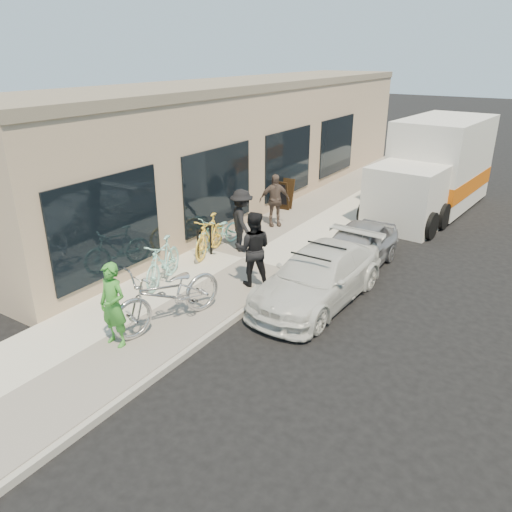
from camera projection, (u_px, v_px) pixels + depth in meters
The scene contains 17 objects.
ground at pixel (242, 336), 9.68m from camera, with size 120.00×120.00×0.00m, color black.
sidewalk at pixel (243, 260), 12.99m from camera, with size 3.00×34.00×0.15m, color beige.
curb at pixel (295, 274), 12.22m from camera, with size 0.12×34.00×0.13m, color #9C988F.
storefront at pixel (245, 142), 17.71m from camera, with size 3.60×20.00×4.22m.
bike_rack at pixel (204, 239), 12.79m from camera, with size 0.07×0.59×0.83m.
sandwich_board at pixel (283, 194), 16.81m from camera, with size 0.62×0.62×0.99m.
sedan_white at pixel (319, 276), 10.86m from camera, with size 1.84×4.10×1.21m.
sedan_silver at pixel (356, 248), 12.46m from camera, with size 1.36×3.38×1.15m, color #9E9EA3.
moving_truck at pixel (434, 171), 16.95m from camera, with size 2.82×6.38×3.05m.
tandem_bike at pixel (169, 295), 9.59m from camera, with size 0.85×2.43×1.28m, color #B8B8BB.
woman_rider at pixel (113, 305), 8.87m from camera, with size 0.58×0.38×1.59m, color #398E2F.
man_standing at pixel (253, 249), 11.18m from camera, with size 0.84×0.66×1.74m, color black.
cruiser_bike_a at pixel (163, 261), 11.40m from camera, with size 0.49×1.74×1.05m, color #96E1D2.
cruiser_bike_b at pixel (219, 232), 13.51m from camera, with size 0.58×1.67×0.88m, color #96E1D2.
cruiser_bike_c at pixel (209, 235), 13.02m from camera, with size 0.49×1.74×1.04m, color yellow.
bystander_a at pixel (242, 221), 13.16m from camera, with size 1.08×0.62×1.67m, color black.
bystander_b at pixel (275, 200), 15.08m from camera, with size 0.94×0.39×1.60m, color brown.
Camera 1 is at (4.75, -6.88, 5.13)m, focal length 35.00 mm.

